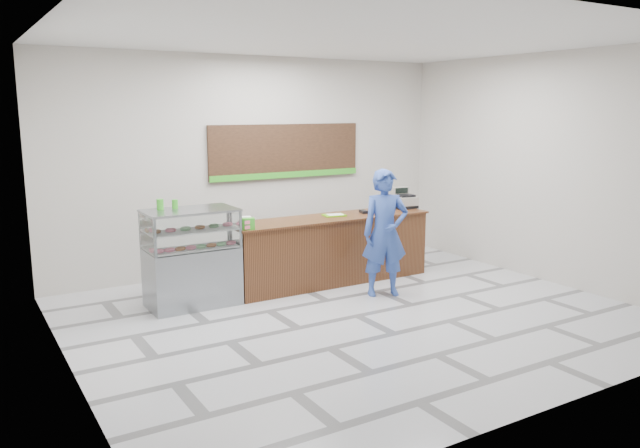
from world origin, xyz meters
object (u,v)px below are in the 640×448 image
serving_tray (334,215)px  sales_counter (330,250)px  display_case (192,257)px  customer (385,233)px  cash_register (403,200)px

serving_tray → sales_counter: bearing=-141.8°
display_case → customer: customer is taller
sales_counter → customer: customer is taller
display_case → customer: 2.72m
sales_counter → cash_register: cash_register is taller
sales_counter → display_case: size_ratio=2.45×
display_case → customer: (2.54, -0.96, 0.23)m
serving_tray → customer: size_ratio=0.20×
sales_counter → display_case: 2.23m
cash_register → display_case: bearing=-169.8°
cash_register → serving_tray: cash_register is taller
sales_counter → cash_register: bearing=4.5°
cash_register → serving_tray: bearing=-169.0°
cash_register → serving_tray: size_ratio=1.14×
sales_counter → customer: bearing=-71.5°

